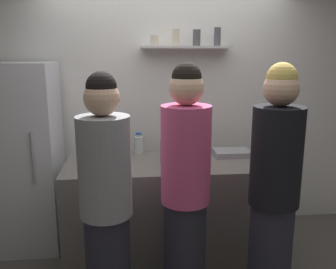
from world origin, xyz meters
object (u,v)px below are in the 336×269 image
at_px(refrigerator, 22,158).
at_px(wine_bottle_pale_glass, 124,143).
at_px(water_bottle_plastic, 139,144).
at_px(baking_pan, 232,153).
at_px(person_grey_hoodie, 106,207).
at_px(person_blonde, 274,196).
at_px(wine_bottle_amber_glass, 164,151).
at_px(utensil_holder, 195,155).
at_px(person_pink_top, 185,194).

bearing_deg(refrigerator, wine_bottle_pale_glass, -6.55).
xyz_separation_m(wine_bottle_pale_glass, water_bottle_plastic, (0.14, 0.05, -0.03)).
distance_m(baking_pan, person_grey_hoodie, 1.47).
relative_size(water_bottle_plastic, person_blonde, 0.11).
height_order(baking_pan, wine_bottle_amber_glass, wine_bottle_amber_glass).
relative_size(wine_bottle_pale_glass, person_grey_hoodie, 0.18).
xyz_separation_m(utensil_holder, person_grey_hoodie, (-0.72, -0.78, -0.11)).
bearing_deg(wine_bottle_pale_glass, wine_bottle_amber_glass, -44.23).
bearing_deg(refrigerator, person_pink_top, -37.25).
bearing_deg(wine_bottle_pale_glass, person_pink_top, -65.26).
distance_m(water_bottle_plastic, person_grey_hoodie, 1.14).
distance_m(baking_pan, wine_bottle_pale_glass, 1.02).
relative_size(utensil_holder, wine_bottle_pale_glass, 0.70).
bearing_deg(person_grey_hoodie, person_pink_top, 159.98).
height_order(person_grey_hoodie, person_pink_top, person_pink_top).
relative_size(wine_bottle_amber_glass, person_pink_top, 0.19).
bearing_deg(person_blonde, person_grey_hoodie, 59.02).
bearing_deg(baking_pan, person_grey_hoodie, -138.97).
bearing_deg(baking_pan, refrigerator, 173.94).
distance_m(utensil_holder, person_pink_top, 0.70).
distance_m(refrigerator, baking_pan, 1.98).
relative_size(baking_pan, wine_bottle_pale_glass, 1.08).
bearing_deg(person_blonde, person_pink_top, 49.05).
height_order(refrigerator, person_blonde, person_blonde).
xyz_separation_m(refrigerator, wine_bottle_amber_glass, (1.31, -0.45, 0.16)).
relative_size(baking_pan, person_grey_hoodie, 0.19).
height_order(wine_bottle_pale_glass, person_pink_top, person_pink_top).
relative_size(utensil_holder, person_pink_top, 0.12).
bearing_deg(utensil_holder, wine_bottle_pale_glass, 155.99).
xyz_separation_m(baking_pan, wine_bottle_amber_glass, (-0.66, -0.24, 0.10)).
xyz_separation_m(wine_bottle_pale_glass, person_blonde, (1.03, -1.05, -0.13)).
bearing_deg(person_pink_top, utensil_holder, -176.15).
height_order(baking_pan, water_bottle_plastic, water_bottle_plastic).
relative_size(water_bottle_plastic, person_grey_hoodie, 0.12).
bearing_deg(person_blonde, utensil_holder, -3.44).
distance_m(wine_bottle_pale_glass, water_bottle_plastic, 0.15).
height_order(water_bottle_plastic, person_grey_hoodie, person_grey_hoodie).
relative_size(utensil_holder, water_bottle_plastic, 1.08).
bearing_deg(baking_pan, person_blonde, -88.43).
distance_m(wine_bottle_pale_glass, person_grey_hoodie, 1.08).
bearing_deg(refrigerator, person_blonde, -30.26).
relative_size(utensil_holder, person_blonde, 0.12).
height_order(refrigerator, person_grey_hoodie, refrigerator).
distance_m(wine_bottle_pale_glass, person_pink_top, 1.06).
relative_size(refrigerator, person_blonde, 0.98).
relative_size(wine_bottle_amber_glass, person_blonde, 0.19).
relative_size(person_blonde, person_pink_top, 1.00).
bearing_deg(utensil_holder, person_pink_top, -105.18).
bearing_deg(water_bottle_plastic, wine_bottle_amber_glass, -61.72).
height_order(refrigerator, water_bottle_plastic, refrigerator).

